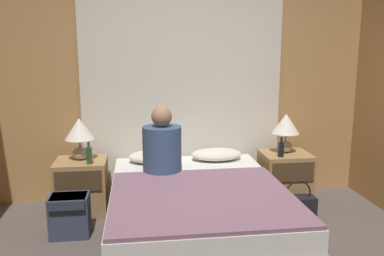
# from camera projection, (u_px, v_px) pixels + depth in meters

# --- Properties ---
(wall_back) EXTENTS (4.15, 0.06, 2.50)m
(wall_back) POSITION_uv_depth(u_px,v_px,m) (182.00, 86.00, 4.44)
(wall_back) COLOR tan
(wall_back) RESTS_ON ground_plane
(curtain_panel) EXTENTS (2.36, 0.02, 2.30)m
(curtain_panel) POSITION_uv_depth(u_px,v_px,m) (183.00, 96.00, 4.40)
(curtain_panel) COLOR silver
(curtain_panel) RESTS_ON ground_plane
(bed) EXTENTS (1.49, 2.01, 0.49)m
(bed) POSITION_uv_depth(u_px,v_px,m) (197.00, 213.00, 3.55)
(bed) COLOR #99754C
(bed) RESTS_ON ground_plane
(nightstand_left) EXTENTS (0.50, 0.46, 0.55)m
(nightstand_left) POSITION_uv_depth(u_px,v_px,m) (82.00, 187.00, 4.10)
(nightstand_left) COLOR #A87F51
(nightstand_left) RESTS_ON ground_plane
(nightstand_right) EXTENTS (0.50, 0.46, 0.55)m
(nightstand_right) POSITION_uv_depth(u_px,v_px,m) (285.00, 178.00, 4.38)
(nightstand_right) COLOR #A87F51
(nightstand_right) RESTS_ON ground_plane
(lamp_left) EXTENTS (0.29, 0.29, 0.42)m
(lamp_left) POSITION_uv_depth(u_px,v_px,m) (80.00, 133.00, 4.03)
(lamp_left) COLOR #B2A899
(lamp_left) RESTS_ON nightstand_left
(lamp_right) EXTENTS (0.29, 0.29, 0.42)m
(lamp_right) POSITION_uv_depth(u_px,v_px,m) (286.00, 127.00, 4.31)
(lamp_right) COLOR #B2A899
(lamp_right) RESTS_ON nightstand_right
(pillow_left) EXTENTS (0.54, 0.34, 0.12)m
(pillow_left) POSITION_uv_depth(u_px,v_px,m) (154.00, 156.00, 4.22)
(pillow_left) COLOR silver
(pillow_left) RESTS_ON bed
(pillow_right) EXTENTS (0.54, 0.34, 0.12)m
(pillow_right) POSITION_uv_depth(u_px,v_px,m) (216.00, 154.00, 4.31)
(pillow_right) COLOR silver
(pillow_right) RESTS_ON bed
(blanket_on_bed) EXTENTS (1.43, 1.35, 0.03)m
(blanket_on_bed) POSITION_uv_depth(u_px,v_px,m) (202.00, 197.00, 3.20)
(blanket_on_bed) COLOR slate
(blanket_on_bed) RESTS_ON bed
(person_left_in_bed) EXTENTS (0.37, 0.37, 0.64)m
(person_left_in_bed) POSITION_uv_depth(u_px,v_px,m) (162.00, 146.00, 3.82)
(person_left_in_bed) COLOR #38517A
(person_left_in_bed) RESTS_ON bed
(beer_bottle_on_left_stand) EXTENTS (0.06, 0.06, 0.22)m
(beer_bottle_on_left_stand) POSITION_uv_depth(u_px,v_px,m) (89.00, 155.00, 3.92)
(beer_bottle_on_left_stand) COLOR #2D4C28
(beer_bottle_on_left_stand) RESTS_ON nightstand_left
(beer_bottle_on_right_stand) EXTENTS (0.06, 0.06, 0.21)m
(beer_bottle_on_right_stand) POSITION_uv_depth(u_px,v_px,m) (281.00, 149.00, 4.17)
(beer_bottle_on_right_stand) COLOR black
(beer_bottle_on_right_stand) RESTS_ON nightstand_right
(backpack_on_floor) EXTENTS (0.34, 0.28, 0.38)m
(backpack_on_floor) POSITION_uv_depth(u_px,v_px,m) (70.00, 213.00, 3.61)
(backpack_on_floor) COLOR #333D56
(backpack_on_floor) RESTS_ON ground_plane
(handbag_on_floor) EXTENTS (0.35, 0.16, 0.37)m
(handbag_on_floor) POSITION_uv_depth(u_px,v_px,m) (297.00, 205.00, 4.05)
(handbag_on_floor) COLOR black
(handbag_on_floor) RESTS_ON ground_plane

